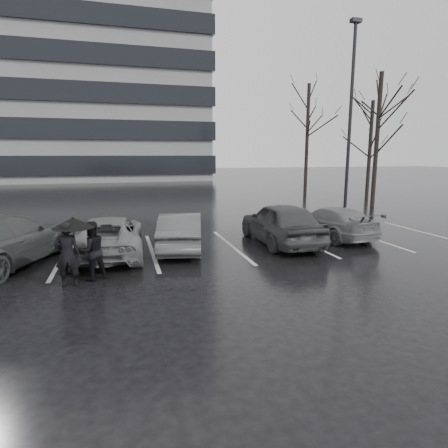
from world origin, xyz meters
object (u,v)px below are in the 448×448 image
object	(u,v)px
car_east	(331,222)
tree_east	(377,141)
car_west_b	(108,236)
car_west_a	(181,231)
car_west_c	(1,241)
car_main	(281,223)
lamp_post	(350,129)
tree_ne	(370,150)
pedestrian_left	(67,255)
tree_north	(307,141)
pedestrian_right	(91,251)

from	to	relation	value
car_east	tree_east	xyz separation A→B (m)	(7.23, 7.12, 3.40)
tree_east	car_west_b	bearing A→B (deg)	-153.92
car_west_a	car_west_c	xyz separation A→B (m)	(-5.31, -0.53, 0.11)
car_main	lamp_post	bearing A→B (deg)	-138.66
lamp_post	tree_ne	size ratio (longest dim) A/B	1.42
car_west_a	car_west_b	distance (m)	2.36
pedestrian_left	car_east	bearing A→B (deg)	-161.15
tree_east	tree_ne	size ratio (longest dim) A/B	1.14
tree_north	car_east	bearing A→B (deg)	-113.80
tree_north	lamp_post	bearing A→B (deg)	-104.16
tree_east	tree_ne	distance (m)	4.74
pedestrian_right	lamp_post	bearing A→B (deg)	-171.96
car_west_c	pedestrian_left	world-z (taller)	pedestrian_left
pedestrian_right	tree_ne	bearing A→B (deg)	-166.97
car_west_a	pedestrian_right	xyz separation A→B (m)	(-2.70, -2.49, 0.13)
car_west_b	pedestrian_left	world-z (taller)	pedestrian_left
pedestrian_right	car_west_a	bearing A→B (deg)	-161.50
pedestrian_left	lamp_post	xyz separation A→B (m)	(13.16, 8.36, 3.74)
lamp_post	tree_north	bearing A→B (deg)	75.84
pedestrian_right	tree_north	size ratio (longest dim) A/B	0.18
tree_ne	car_east	bearing A→B (deg)	-131.18
car_east	pedestrian_right	size ratio (longest dim) A/B	2.69
car_west_b	car_east	distance (m)	8.36
pedestrian_right	tree_east	distance (m)	19.07
car_main	tree_ne	distance (m)	16.96
pedestrian_left	lamp_post	distance (m)	16.04
lamp_post	tree_ne	world-z (taller)	lamp_post
pedestrian_right	tree_east	bearing A→B (deg)	-172.07
car_east	tree_east	size ratio (longest dim) A/B	0.52
car_west_b	pedestrian_left	xyz separation A→B (m)	(-0.87, -2.77, 0.17)
tree_ne	lamp_post	bearing A→B (deg)	-133.80
car_west_a	tree_north	size ratio (longest dim) A/B	0.46
car_main	tree_ne	bearing A→B (deg)	-136.26
tree_east	pedestrian_left	bearing A→B (deg)	-147.72
pedestrian_right	tree_north	xyz separation A→B (m)	(14.91, 17.00, 3.48)
car_east	car_west_b	bearing A→B (deg)	-3.84
pedestrian_left	tree_north	world-z (taller)	tree_north
tree_ne	tree_north	size ratio (longest dim) A/B	0.82
pedestrian_left	tree_ne	size ratio (longest dim) A/B	0.23
pedestrian_right	tree_east	size ratio (longest dim) A/B	0.19
tree_east	tree_north	world-z (taller)	tree_north
lamp_post	tree_east	bearing A→B (deg)	31.71
car_west_c	tree_east	distance (m)	20.45
car_east	pedestrian_left	bearing A→B (deg)	12.25
car_west_a	pedestrian_left	size ratio (longest dim) A/B	2.41
lamp_post	tree_ne	xyz separation A→B (m)	(5.78, 6.02, -1.05)
pedestrian_left	tree_ne	distance (m)	23.94
car_east	tree_ne	size ratio (longest dim) A/B	0.59
car_main	car_west_a	size ratio (longest dim) A/B	1.15
car_west_c	car_east	size ratio (longest dim) A/B	1.25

